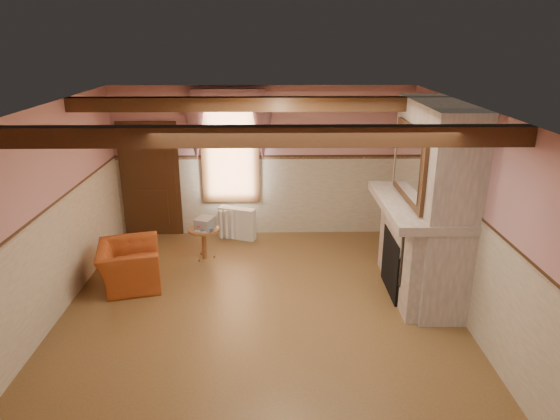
{
  "coord_description": "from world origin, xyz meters",
  "views": [
    {
      "loc": [
        0.18,
        -6.05,
        3.64
      ],
      "look_at": [
        0.29,
        0.8,
        1.23
      ],
      "focal_mm": 32.0,
      "sensor_mm": 36.0,
      "label": 1
    }
  ],
  "objects_px": {
    "mantel_clock": "(405,179)",
    "oil_lamp": "(413,185)",
    "radiator": "(237,223)",
    "side_table": "(204,243)",
    "bowl": "(422,201)",
    "armchair": "(130,265)"
  },
  "relations": [
    {
      "from": "armchair",
      "to": "bowl",
      "type": "height_order",
      "value": "bowl"
    },
    {
      "from": "armchair",
      "to": "radiator",
      "type": "height_order",
      "value": "armchair"
    },
    {
      "from": "radiator",
      "to": "bowl",
      "type": "xyz_separation_m",
      "value": [
        2.73,
        -2.24,
        1.16
      ]
    },
    {
      "from": "side_table",
      "to": "mantel_clock",
      "type": "xyz_separation_m",
      "value": [
        3.24,
        -0.41,
        1.25
      ]
    },
    {
      "from": "side_table",
      "to": "oil_lamp",
      "type": "distance_m",
      "value": 3.59
    },
    {
      "from": "mantel_clock",
      "to": "oil_lamp",
      "type": "distance_m",
      "value": 0.48
    },
    {
      "from": "radiator",
      "to": "oil_lamp",
      "type": "height_order",
      "value": "oil_lamp"
    },
    {
      "from": "side_table",
      "to": "radiator",
      "type": "bearing_deg",
      "value": 60.33
    },
    {
      "from": "side_table",
      "to": "bowl",
      "type": "bearing_deg",
      "value": -22.75
    },
    {
      "from": "armchair",
      "to": "mantel_clock",
      "type": "distance_m",
      "value": 4.45
    },
    {
      "from": "bowl",
      "to": "mantel_clock",
      "type": "xyz_separation_m",
      "value": [
        0.0,
        0.95,
        0.06
      ]
    },
    {
      "from": "mantel_clock",
      "to": "side_table",
      "type": "bearing_deg",
      "value": 172.82
    },
    {
      "from": "side_table",
      "to": "radiator",
      "type": "xyz_separation_m",
      "value": [
        0.51,
        0.89,
        0.02
      ]
    },
    {
      "from": "oil_lamp",
      "to": "side_table",
      "type": "bearing_deg",
      "value": 164.72
    },
    {
      "from": "side_table",
      "to": "oil_lamp",
      "type": "relative_size",
      "value": 1.96
    },
    {
      "from": "radiator",
      "to": "armchair",
      "type": "bearing_deg",
      "value": -109.48
    },
    {
      "from": "side_table",
      "to": "oil_lamp",
      "type": "xyz_separation_m",
      "value": [
        3.24,
        -0.88,
        1.29
      ]
    },
    {
      "from": "mantel_clock",
      "to": "radiator",
      "type": "bearing_deg",
      "value": 154.65
    },
    {
      "from": "bowl",
      "to": "oil_lamp",
      "type": "relative_size",
      "value": 1.29
    },
    {
      "from": "armchair",
      "to": "mantel_clock",
      "type": "relative_size",
      "value": 4.21
    },
    {
      "from": "armchair",
      "to": "side_table",
      "type": "bearing_deg",
      "value": -60.09
    },
    {
      "from": "side_table",
      "to": "bowl",
      "type": "xyz_separation_m",
      "value": [
        3.24,
        -1.36,
        1.19
      ]
    }
  ]
}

